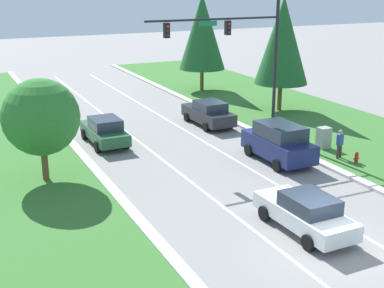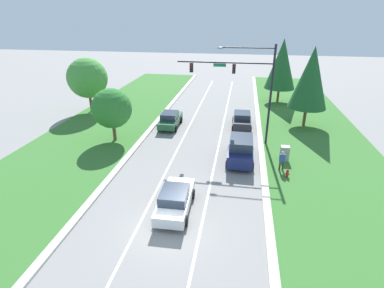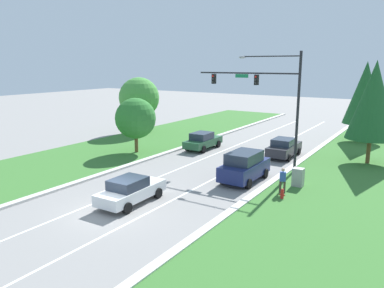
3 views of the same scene
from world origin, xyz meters
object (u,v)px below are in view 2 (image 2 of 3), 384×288
Objects in this scene: white_sedan at (175,200)px; pedestrian at (282,160)px; conifer_far_right_tree at (311,78)px; oak_far_left_tree at (87,78)px; fire_hydrant at (287,174)px; conifer_near_right_tree at (282,64)px; charcoal_sedan at (242,119)px; oak_near_left_tree at (112,108)px; traffic_signal_mast at (245,80)px; navy_suv at (241,149)px; utility_cabinet at (284,154)px; forest_sedan at (170,119)px.

white_sedan is 9.44m from pedestrian.
conifer_far_right_tree is 1.28× the size of oak_far_left_tree.
conifer_far_right_tree reaches higher than fire_hydrant.
conifer_near_right_tree is at bearing 19.44° from oak_far_left_tree.
oak_near_left_tree reaches higher than charcoal_sedan.
white_sedan is 0.55× the size of conifer_near_right_tree.
navy_suv is (-0.02, -4.04, -4.87)m from traffic_signal_mast.
traffic_signal_mast is 19.76m from oak_far_left_tree.
navy_suv reaches higher than white_sedan.
forest_sedan is at bearing 150.31° from utility_cabinet.
fire_hydrant is at bearing -16.65° from oak_near_left_tree.
oak_near_left_tree is at bearing 163.35° from fire_hydrant.
navy_suv is at bearing -11.51° from oak_near_left_tree.
forest_sedan is at bearing 46.62° from oak_near_left_tree.
charcoal_sedan is 12.30m from conifer_near_right_tree.
white_sedan is 15.07m from forest_sedan.
oak_far_left_tree is at bearing 160.37° from traffic_signal_mast.
traffic_signal_mast reaches higher than utility_cabinet.
pedestrian is at bearing -28.65° from oak_far_left_tree.
charcoal_sedan is (-0.01, 8.32, -0.24)m from navy_suv.
navy_suv reaches higher than charcoal_sedan.
fire_hydrant is (3.52, -2.20, -0.73)m from navy_suv.
oak_far_left_tree reaches higher than pedestrian.
conifer_far_right_tree is (3.03, 8.98, 4.58)m from utility_cabinet.
navy_suv is 0.70× the size of oak_far_left_tree.
traffic_signal_mast is at bearing 119.31° from fire_hydrant.
fire_hydrant is at bearing -40.24° from forest_sedan.
conifer_far_right_tree is at bearing -2.28° from oak_far_left_tree.
conifer_near_right_tree is at bearing -112.04° from pedestrian.
conifer_near_right_tree is at bearing 65.18° from charcoal_sedan.
oak_near_left_tree is at bearing 173.53° from utility_cabinet.
traffic_signal_mast is 1.94× the size of white_sedan.
white_sedan is at bearing -116.59° from navy_suv.
conifer_far_right_tree reaches higher than navy_suv.
oak_near_left_tree reaches higher than fire_hydrant.
white_sedan is 11.06m from utility_cabinet.
navy_suv is 3.68m from utility_cabinet.
pedestrian is (3.19, -9.52, 0.10)m from charcoal_sedan.
oak_near_left_tree reaches higher than forest_sedan.
conifer_far_right_tree reaches higher than white_sedan.
charcoal_sedan is 10.04m from pedestrian.
fire_hydrant is at bearing -72.21° from charcoal_sedan.
pedestrian is (10.79, -8.26, 0.11)m from forest_sedan.
forest_sedan is at bearing 158.40° from traffic_signal_mast.
navy_suv is 0.55× the size of conifer_far_right_tree.
white_sedan is at bearing -132.19° from utility_cabinet.
utility_cabinet is (11.21, -6.39, -0.18)m from forest_sedan.
forest_sedan is at bearing -18.23° from oak_far_left_tree.
navy_suv is at bearing -169.37° from utility_cabinet.
conifer_near_right_tree is 1.27× the size of oak_far_left_tree.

